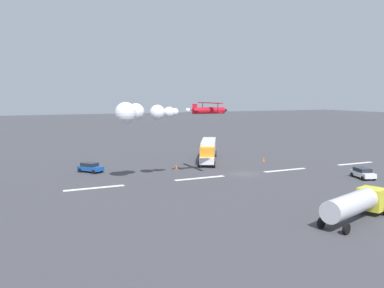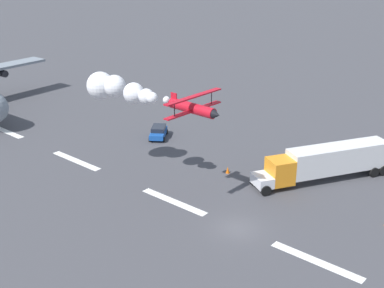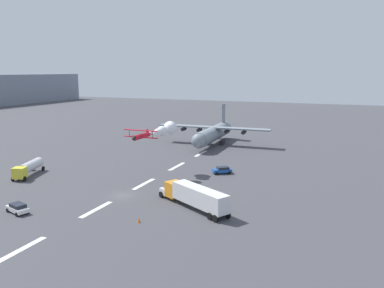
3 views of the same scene
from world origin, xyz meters
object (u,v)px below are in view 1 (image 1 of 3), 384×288
(fuel_tanker_truck, at_px, (356,204))
(traffic_cone_near, at_px, (263,159))
(stunt_biplane_red, at_px, (147,112))
(airport_staff_sedan, at_px, (363,173))
(followme_car_yellow, at_px, (90,167))
(traffic_cone_far, at_px, (176,167))
(semi_truck_orange, at_px, (208,149))

(fuel_tanker_truck, xyz_separation_m, traffic_cone_near, (-13.81, -34.80, -1.38))
(stunt_biplane_red, xyz_separation_m, traffic_cone_near, (-25.37, -8.26, -9.40))
(airport_staff_sedan, distance_m, traffic_cone_near, 19.91)
(stunt_biplane_red, relative_size, followme_car_yellow, 3.97)
(followme_car_yellow, xyz_separation_m, traffic_cone_near, (-31.14, 2.65, -0.44))
(fuel_tanker_truck, bearing_deg, stunt_biplane_red, -66.46)
(fuel_tanker_truck, bearing_deg, traffic_cone_near, -111.64)
(followme_car_yellow, height_order, traffic_cone_far, followme_car_yellow)
(followme_car_yellow, xyz_separation_m, traffic_cone_far, (-13.47, 2.93, -0.44))
(airport_staff_sedan, bearing_deg, semi_truck_orange, -63.09)
(stunt_biplane_red, bearing_deg, semi_truck_orange, -141.04)
(stunt_biplane_red, xyz_separation_m, fuel_tanker_truck, (-11.56, 26.55, -8.03))
(airport_staff_sedan, distance_m, traffic_cone_far, 28.83)
(airport_staff_sedan, bearing_deg, traffic_cone_far, -41.89)
(semi_truck_orange, distance_m, traffic_cone_near, 10.32)
(semi_truck_orange, xyz_separation_m, fuel_tanker_truck, (5.06, 39.99, -0.39))
(fuel_tanker_truck, bearing_deg, semi_truck_orange, -97.21)
(stunt_biplane_red, relative_size, fuel_tanker_truck, 1.72)
(followme_car_yellow, bearing_deg, stunt_biplane_red, 117.85)
(fuel_tanker_truck, height_order, followme_car_yellow, fuel_tanker_truck)
(stunt_biplane_red, bearing_deg, traffic_cone_far, -134.02)
(stunt_biplane_red, xyz_separation_m, semi_truck_orange, (-16.62, -13.44, -7.64))
(semi_truck_orange, height_order, fuel_tanker_truck, semi_truck_orange)
(traffic_cone_near, bearing_deg, traffic_cone_far, 0.93)
(stunt_biplane_red, bearing_deg, traffic_cone_near, -161.97)
(semi_truck_orange, xyz_separation_m, airport_staff_sedan, (-12.54, 24.72, -1.33))
(stunt_biplane_red, bearing_deg, followme_car_yellow, -62.15)
(fuel_tanker_truck, xyz_separation_m, followme_car_yellow, (17.33, -37.45, -0.94))
(followme_car_yellow, xyz_separation_m, airport_staff_sedan, (-34.93, 22.18, 0.00))
(followme_car_yellow, bearing_deg, airport_staff_sedan, 147.58)
(airport_staff_sedan, height_order, traffic_cone_far, airport_staff_sedan)
(fuel_tanker_truck, bearing_deg, followme_car_yellow, -65.17)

